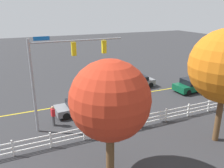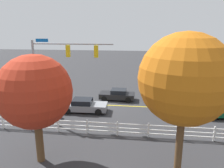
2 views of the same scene
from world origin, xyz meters
name	(u,v)px [view 1 (image 1 of 2)]	position (x,y,z in m)	size (l,w,h in m)	color
ground_plane	(93,101)	(0.00, 0.00, 0.00)	(120.00, 120.00, 0.00)	#2D2D30
lane_center_stripe	(127,96)	(-4.00, 0.00, 0.00)	(28.00, 0.16, 0.01)	gold
signal_assembly	(61,65)	(3.70, 3.93, 5.03)	(7.10, 0.37, 7.17)	gray
car_0	(137,82)	(-6.35, -2.01, 0.67)	(4.25, 1.99, 1.36)	slate
car_1	(95,89)	(-0.95, -1.93, 0.62)	(4.00, 1.88, 1.27)	black
car_2	(193,85)	(-11.58, 1.68, 0.72)	(4.75, 2.18, 1.50)	#0C4C2D
car_3	(80,106)	(1.94, 2.07, 0.62)	(4.47, 2.01, 1.29)	slate
pedestrian	(53,115)	(4.52, 3.51, 0.93)	(0.30, 0.43, 1.69)	#3F3F42
white_rail_fence	(154,117)	(-3.00, 6.57, 0.60)	(26.10, 0.10, 1.15)	white
tree_0	(110,101)	(2.56, 10.43, 4.46)	(4.32, 4.32, 6.64)	brown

